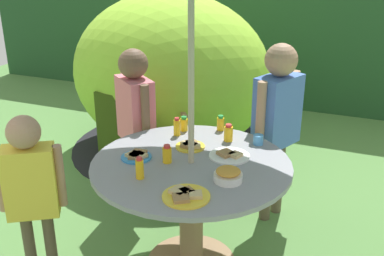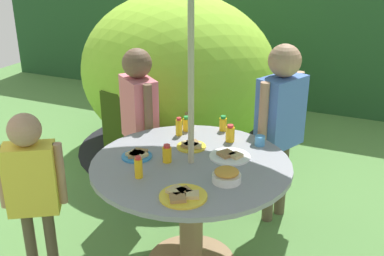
# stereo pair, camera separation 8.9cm
# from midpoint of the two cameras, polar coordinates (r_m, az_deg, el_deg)

# --- Properties ---
(hedge_backdrop) EXTENTS (9.00, 0.70, 1.65)m
(hedge_backdrop) POSITION_cam_midpoint_polar(r_m,az_deg,el_deg) (6.12, 14.59, 10.51)
(hedge_backdrop) COLOR #234C28
(hedge_backdrop) RESTS_ON ground_plane
(garden_table) EXTENTS (1.21, 1.21, 0.75)m
(garden_table) POSITION_cam_midpoint_polar(r_m,az_deg,el_deg) (2.87, 0.78, -8.00)
(garden_table) COLOR #93704C
(garden_table) RESTS_ON ground_plane
(wooden_chair) EXTENTS (0.65, 0.64, 1.01)m
(wooden_chair) POSITION_cam_midpoint_polar(r_m,az_deg,el_deg) (3.95, -3.78, 1.04)
(wooden_chair) COLOR #93704C
(wooden_chair) RESTS_ON ground_plane
(dome_tent) EXTENTS (2.23, 2.23, 1.56)m
(dome_tent) POSITION_cam_midpoint_polar(r_m,az_deg,el_deg) (4.54, -1.34, 6.65)
(dome_tent) COLOR #8CC633
(dome_tent) RESTS_ON ground_plane
(child_in_blue_shirt) EXTENTS (0.32, 0.42, 1.34)m
(child_in_blue_shirt) POSITION_cam_midpoint_polar(r_m,az_deg,el_deg) (3.33, 11.68, 1.94)
(child_in_blue_shirt) COLOR brown
(child_in_blue_shirt) RESTS_ON ground_plane
(child_in_pink_shirt) EXTENTS (0.37, 0.35, 1.28)m
(child_in_pink_shirt) POSITION_cam_midpoint_polar(r_m,az_deg,el_deg) (3.46, -5.83, 2.29)
(child_in_pink_shirt) COLOR navy
(child_in_pink_shirt) RESTS_ON ground_plane
(child_in_yellow_shirt) EXTENTS (0.33, 0.29, 1.11)m
(child_in_yellow_shirt) POSITION_cam_midpoint_polar(r_m,az_deg,el_deg) (2.81, -18.38, -6.01)
(child_in_yellow_shirt) COLOR brown
(child_in_yellow_shirt) RESTS_ON ground_plane
(snack_bowl) EXTENTS (0.16, 0.16, 0.08)m
(snack_bowl) POSITION_cam_midpoint_polar(r_m,az_deg,el_deg) (2.55, 5.30, -5.88)
(snack_bowl) COLOR white
(snack_bowl) RESTS_ON garden_table
(plate_mid_left) EXTENTS (0.25, 0.25, 0.03)m
(plate_mid_left) POSITION_cam_midpoint_polar(r_m,az_deg,el_deg) (2.84, 5.60, -3.47)
(plate_mid_left) COLOR white
(plate_mid_left) RESTS_ON garden_table
(plate_far_right) EXTENTS (0.19, 0.19, 0.03)m
(plate_far_right) POSITION_cam_midpoint_polar(r_m,az_deg,el_deg) (2.85, -5.94, -3.35)
(plate_far_right) COLOR #338CD8
(plate_far_right) RESTS_ON garden_table
(plate_near_left) EXTENTS (0.19, 0.19, 0.03)m
(plate_near_left) POSITION_cam_midpoint_polar(r_m,az_deg,el_deg) (2.96, 0.79, -2.19)
(plate_near_left) COLOR yellow
(plate_near_left) RESTS_ON garden_table
(plate_near_right) EXTENTS (0.25, 0.25, 0.03)m
(plate_near_right) POSITION_cam_midpoint_polar(r_m,az_deg,el_deg) (2.41, -0.10, -8.33)
(plate_near_right) COLOR yellow
(plate_near_right) RESTS_ON garden_table
(juice_bottle_far_left) EXTENTS (0.05, 0.05, 0.13)m
(juice_bottle_far_left) POSITION_cam_midpoint_polar(r_m,az_deg,el_deg) (2.59, -5.66, -4.90)
(juice_bottle_far_left) COLOR yellow
(juice_bottle_far_left) RESTS_ON garden_table
(juice_bottle_center_front) EXTENTS (0.05, 0.05, 0.13)m
(juice_bottle_center_front) POSITION_cam_midpoint_polar(r_m,az_deg,el_deg) (3.13, -0.81, 0.13)
(juice_bottle_center_front) COLOR yellow
(juice_bottle_center_front) RESTS_ON garden_table
(juice_bottle_center_back) EXTENTS (0.05, 0.05, 0.11)m
(juice_bottle_center_back) POSITION_cam_midpoint_polar(r_m,az_deg,el_deg) (3.22, 4.68, 0.52)
(juice_bottle_center_back) COLOR yellow
(juice_bottle_center_back) RESTS_ON garden_table
(juice_bottle_mid_right) EXTENTS (0.05, 0.05, 0.11)m
(juice_bottle_mid_right) POSITION_cam_midpoint_polar(r_m,az_deg,el_deg) (3.21, 0.10, 0.49)
(juice_bottle_mid_right) COLOR yellow
(juice_bottle_mid_right) RESTS_ON garden_table
(juice_bottle_front_edge) EXTENTS (0.06, 0.06, 0.11)m
(juice_bottle_front_edge) POSITION_cam_midpoint_polar(r_m,az_deg,el_deg) (2.76, -2.19, -3.23)
(juice_bottle_front_edge) COLOR yellow
(juice_bottle_front_edge) RESTS_ON garden_table
(juice_bottle_back_edge) EXTENTS (0.06, 0.06, 0.12)m
(juice_bottle_back_edge) POSITION_cam_midpoint_polar(r_m,az_deg,el_deg) (3.05, 5.57, -0.71)
(juice_bottle_back_edge) COLOR yellow
(juice_bottle_back_edge) RESTS_ON garden_table
(cup_near) EXTENTS (0.07, 0.07, 0.06)m
(cup_near) POSITION_cam_midpoint_polar(r_m,az_deg,el_deg) (3.03, 9.23, -1.56)
(cup_near) COLOR #4C99D8
(cup_near) RESTS_ON garden_table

